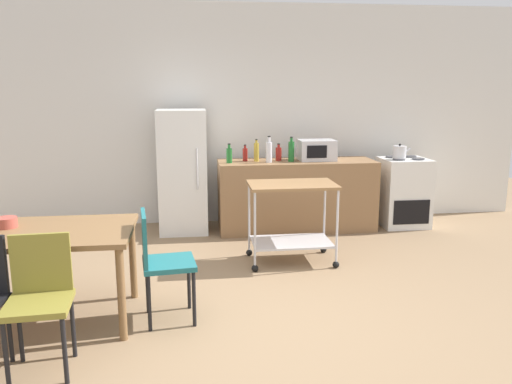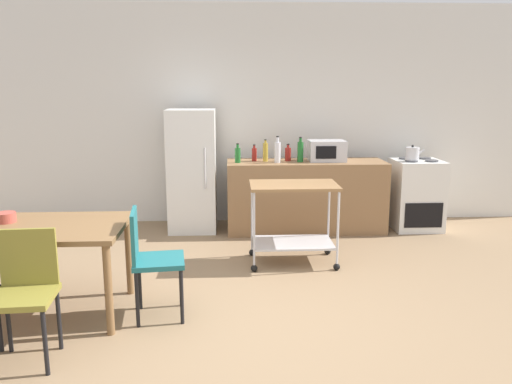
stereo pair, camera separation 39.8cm
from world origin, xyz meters
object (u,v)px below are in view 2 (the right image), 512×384
at_px(fruit_bowl, 5,217).
at_px(bottle_olive_oil, 300,151).
at_px(microwave, 327,151).
at_px(stove_oven, 416,194).
at_px(bottle_sparkling_water, 254,154).
at_px(dining_table, 30,235).
at_px(kitchen_cart, 293,210).
at_px(refrigerator, 192,171).
at_px(bottle_vinegar, 265,152).
at_px(bottle_soda, 278,152).
at_px(chair_teal, 150,256).
at_px(kettle, 412,154).
at_px(bottle_hot_sauce, 238,155).
at_px(chair_olive, 25,287).
at_px(bottle_sesame_oil, 288,154).

bearing_deg(fruit_bowl, bottle_olive_oil, 39.39).
bearing_deg(microwave, stove_oven, -0.42).
bearing_deg(stove_oven, bottle_sparkling_water, 178.80).
distance_m(dining_table, kitchen_cart, 2.52).
bearing_deg(microwave, dining_table, -139.47).
bearing_deg(bottle_olive_oil, microwave, 12.09).
height_order(bottle_olive_oil, microwave, bottle_olive_oil).
bearing_deg(dining_table, refrigerator, 65.93).
bearing_deg(bottle_vinegar, bottle_soda, -39.17).
bearing_deg(fruit_bowl, chair_teal, -10.24).
relative_size(stove_oven, bottle_olive_oil, 2.95).
bearing_deg(kettle, fruit_bowl, -152.04).
bearing_deg(bottle_olive_oil, bottle_vinegar, 171.06).
height_order(bottle_hot_sauce, microwave, microwave).
height_order(kitchen_cart, bottle_hot_sauce, bottle_hot_sauce).
bearing_deg(chair_olive, refrigerator, 70.72).
bearing_deg(dining_table, bottle_hot_sauce, 53.84).
relative_size(refrigerator, bottle_olive_oil, 4.97).
xyz_separation_m(bottle_vinegar, bottle_soda, (0.14, -0.12, 0.01)).
xyz_separation_m(bottle_hot_sauce, bottle_olive_oil, (0.79, 0.03, 0.03)).
height_order(chair_teal, microwave, microwave).
xyz_separation_m(bottle_sesame_oil, fruit_bowl, (-2.56, -2.31, -0.20)).
relative_size(chair_olive, bottle_olive_oil, 2.85).
height_order(stove_oven, bottle_sesame_oil, bottle_sesame_oil).
distance_m(chair_olive, kettle, 4.77).
distance_m(bottle_sparkling_water, bottle_sesame_oil, 0.43).
distance_m(kitchen_cart, kettle, 2.06).
distance_m(chair_teal, bottle_sparkling_water, 2.75).
relative_size(bottle_vinegar, microwave, 0.61).
relative_size(bottle_soda, bottle_olive_oil, 1.06).
height_order(microwave, fruit_bowl, microwave).
xyz_separation_m(chair_teal, kitchen_cart, (1.29, 1.23, 0.05)).
bearing_deg(dining_table, bottle_sparkling_water, 52.15).
bearing_deg(dining_table, bottle_soda, 46.36).
xyz_separation_m(stove_oven, bottle_olive_oil, (-1.53, -0.07, 0.58)).
distance_m(refrigerator, kitchen_cart, 1.78).
bearing_deg(microwave, kitchen_cart, -114.17).
height_order(bottle_sesame_oil, bottle_olive_oil, bottle_olive_oil).
distance_m(kitchen_cart, bottle_olive_oil, 1.31).
relative_size(bottle_hot_sauce, bottle_sesame_oil, 1.10).
relative_size(chair_olive, bottle_sparkling_water, 4.25).
height_order(bottle_hot_sauce, fruit_bowl, bottle_hot_sauce).
bearing_deg(bottle_olive_oil, fruit_bowl, -140.61).
relative_size(dining_table, bottle_sesame_oil, 6.86).
bearing_deg(stove_oven, microwave, 179.58).
relative_size(refrigerator, bottle_vinegar, 5.55).
bearing_deg(fruit_bowl, bottle_sparkling_water, 47.55).
height_order(refrigerator, microwave, refrigerator).
bearing_deg(fruit_bowl, bottle_sesame_oil, 42.12).
bearing_deg(kettle, bottle_vinegar, 176.86).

